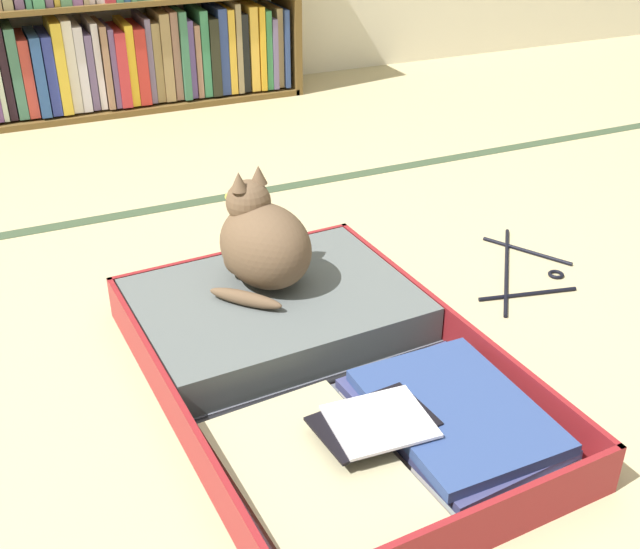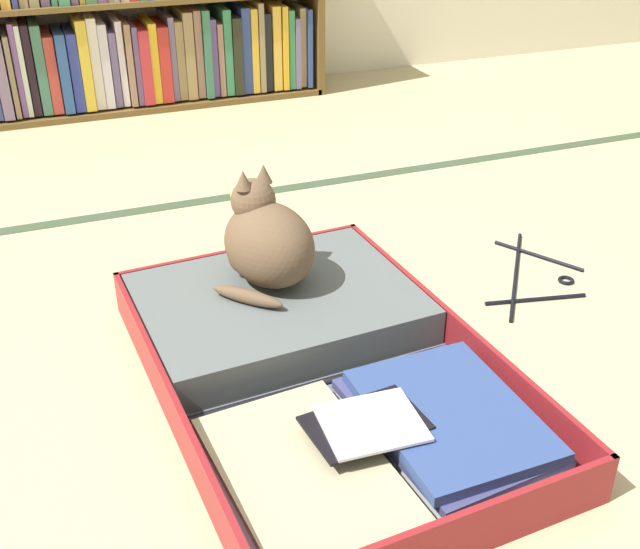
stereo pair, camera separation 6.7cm
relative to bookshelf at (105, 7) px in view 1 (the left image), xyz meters
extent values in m
plane|color=tan|center=(-0.06, -2.24, -0.41)|extent=(10.00, 10.00, 0.00)
cube|color=#394B32|center=(-0.06, -1.07, -0.41)|extent=(4.80, 0.05, 0.00)
cube|color=brown|center=(0.00, 0.00, -0.40)|extent=(1.53, 0.28, 0.02)
cube|color=brown|center=(0.00, 0.00, 0.02)|extent=(1.50, 0.28, 0.02)
cube|color=black|center=(-0.41, 0.01, -0.20)|extent=(0.03, 0.24, 0.35)
cube|color=#42735A|center=(-0.38, 0.00, -0.20)|extent=(0.04, 0.24, 0.34)
cube|color=#BB3B30|center=(-0.34, 0.00, -0.22)|extent=(0.04, 0.24, 0.30)
cube|color=#2B508F|center=(-0.29, -0.01, -0.22)|extent=(0.04, 0.24, 0.30)
cube|color=#313D97|center=(-0.25, 0.00, -0.22)|extent=(0.04, 0.24, 0.30)
cube|color=gold|center=(-0.21, -0.01, -0.20)|extent=(0.04, 0.24, 0.35)
cube|color=silver|center=(-0.17, 0.00, -0.20)|extent=(0.04, 0.24, 0.35)
cube|color=silver|center=(-0.13, 0.00, -0.21)|extent=(0.03, 0.24, 0.33)
cube|color=slate|center=(-0.10, 0.01, -0.23)|extent=(0.03, 0.24, 0.29)
cube|color=silver|center=(-0.07, 0.01, -0.21)|extent=(0.03, 0.24, 0.33)
cube|color=#9E7356|center=(-0.04, -0.01, -0.21)|extent=(0.02, 0.24, 0.32)
cube|color=slate|center=(-0.01, 0.00, -0.22)|extent=(0.02, 0.24, 0.31)
cube|color=#C33035|center=(0.02, -0.01, -0.23)|extent=(0.04, 0.24, 0.30)
cube|color=yellow|center=(0.06, 0.00, -0.21)|extent=(0.03, 0.24, 0.32)
cube|color=red|center=(0.10, 0.00, -0.22)|extent=(0.04, 0.24, 0.30)
cube|color=slate|center=(0.14, 0.01, -0.21)|extent=(0.02, 0.24, 0.33)
cube|color=#967D4E|center=(0.17, 0.01, -0.22)|extent=(0.03, 0.24, 0.32)
cube|color=#9D7F50|center=(0.20, 0.00, -0.20)|extent=(0.04, 0.24, 0.35)
cube|color=#A2725F|center=(0.24, 0.01, -0.20)|extent=(0.03, 0.24, 0.35)
cube|color=#397353|center=(0.28, -0.01, -0.20)|extent=(0.03, 0.24, 0.35)
cube|color=#664E95|center=(0.31, 0.01, -0.22)|extent=(0.02, 0.24, 0.31)
cube|color=#9C7058|center=(0.33, 0.00, -0.23)|extent=(0.02, 0.24, 0.30)
cube|color=#378256|center=(0.36, 0.00, -0.20)|extent=(0.03, 0.24, 0.35)
cube|color=black|center=(0.40, -0.01, -0.22)|extent=(0.04, 0.24, 0.31)
cube|color=navy|center=(0.44, 0.00, -0.20)|extent=(0.04, 0.24, 0.35)
cube|color=gold|center=(0.48, 0.00, -0.20)|extent=(0.03, 0.24, 0.34)
cube|color=#968259|center=(0.51, -0.01, -0.19)|extent=(0.02, 0.24, 0.37)
cube|color=black|center=(0.54, 0.00, -0.21)|extent=(0.03, 0.24, 0.32)
cube|color=gold|center=(0.58, 0.00, -0.20)|extent=(0.04, 0.24, 0.35)
cube|color=gold|center=(0.61, -0.01, -0.20)|extent=(0.02, 0.24, 0.35)
cube|color=#39874D|center=(0.64, 0.00, -0.21)|extent=(0.03, 0.24, 0.33)
cube|color=slate|center=(0.67, -0.01, -0.23)|extent=(0.02, 0.24, 0.29)
cube|color=#9B7E4F|center=(0.69, 0.01, -0.21)|extent=(0.03, 0.24, 0.33)
cube|color=#304782|center=(0.72, -0.01, -0.21)|extent=(0.02, 0.24, 0.33)
cube|color=maroon|center=(0.02, -2.33, -0.40)|extent=(0.66, 0.52, 0.01)
cube|color=maroon|center=(0.03, -2.57, -0.36)|extent=(0.63, 0.05, 0.10)
cube|color=maroon|center=(-0.29, -2.35, -0.36)|extent=(0.04, 0.49, 0.10)
cube|color=maroon|center=(0.33, -2.31, -0.36)|extent=(0.04, 0.49, 0.10)
cube|color=#525560|center=(0.02, -2.33, -0.39)|extent=(0.64, 0.50, 0.01)
cube|color=maroon|center=(-0.01, -1.84, -0.40)|extent=(0.66, 0.52, 0.01)
cube|color=maroon|center=(-0.02, -1.61, -0.36)|extent=(0.63, 0.05, 0.10)
cube|color=maroon|center=(-0.32, -1.86, -0.36)|extent=(0.04, 0.49, 0.10)
cube|color=maroon|center=(0.30, -1.83, -0.36)|extent=(0.04, 0.49, 0.10)
cube|color=#525560|center=(-0.01, -1.84, -0.39)|extent=(0.64, 0.50, 0.01)
cylinder|color=black|center=(0.01, -2.09, -0.39)|extent=(0.61, 0.05, 0.02)
cube|color=gray|center=(-0.13, -2.34, -0.38)|extent=(0.29, 0.37, 0.02)
cube|color=tan|center=(-0.13, -2.35, -0.36)|extent=(0.31, 0.44, 0.02)
cube|color=silver|center=(0.17, -2.32, -0.38)|extent=(0.30, 0.43, 0.01)
cube|color=silver|center=(0.17, -2.33, -0.37)|extent=(0.28, 0.39, 0.01)
cube|color=#3A3D6A|center=(0.16, -2.32, -0.35)|extent=(0.31, 0.41, 0.02)
cube|color=navy|center=(0.16, -2.33, -0.33)|extent=(0.28, 0.37, 0.02)
cube|color=silver|center=(0.01, -2.32, -0.31)|extent=(0.18, 0.16, 0.01)
cube|color=black|center=(0.00, -2.31, -0.32)|extent=(0.22, 0.16, 0.01)
cube|color=#555C5B|center=(-0.01, -1.84, -0.35)|extent=(0.63, 0.49, 0.09)
torus|color=white|center=(-0.08, -1.86, -0.31)|extent=(0.12, 0.12, 0.01)
cylinder|color=black|center=(-0.20, -1.63, -0.36)|extent=(0.02, 0.02, 0.09)
cylinder|color=black|center=(0.15, -1.61, -0.36)|extent=(0.02, 0.02, 0.09)
cube|color=red|center=(0.10, -2.56, -0.33)|extent=(0.04, 0.00, 0.02)
cube|color=red|center=(0.09, -2.56, -0.34)|extent=(0.04, 0.00, 0.02)
ellipsoid|color=brown|center=(-0.01, -1.79, -0.21)|extent=(0.25, 0.28, 0.19)
ellipsoid|color=brown|center=(-0.03, -1.73, -0.25)|extent=(0.15, 0.12, 0.11)
sphere|color=brown|center=(-0.03, -1.74, -0.12)|extent=(0.10, 0.10, 0.10)
cone|color=brown|center=(0.00, -1.74, -0.06)|extent=(0.04, 0.04, 0.04)
cone|color=brown|center=(-0.05, -1.76, -0.06)|extent=(0.04, 0.04, 0.04)
sphere|color=gold|center=(-0.02, -1.70, -0.11)|extent=(0.02, 0.02, 0.02)
sphere|color=gold|center=(-0.06, -1.71, -0.11)|extent=(0.02, 0.02, 0.02)
ellipsoid|color=brown|center=(-0.08, -1.87, -0.29)|extent=(0.14, 0.15, 0.03)
cylinder|color=black|center=(0.65, -1.82, -0.40)|extent=(0.29, 0.38, 0.01)
cylinder|color=black|center=(0.76, -1.76, -0.40)|extent=(0.14, 0.23, 0.01)
cylinder|color=black|center=(0.62, -1.95, -0.40)|extent=(0.25, 0.06, 0.01)
torus|color=black|center=(0.75, -1.90, -0.40)|extent=(0.06, 0.06, 0.01)
camera|label=1|loc=(-0.53, -3.26, 0.59)|focal=43.94mm
camera|label=2|loc=(-0.47, -3.28, 0.59)|focal=43.94mm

